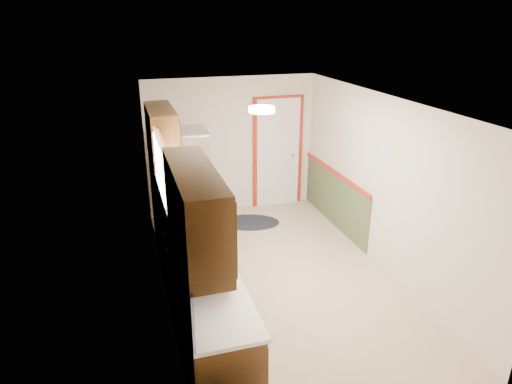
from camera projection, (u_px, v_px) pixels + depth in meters
room_shell at (279, 196)px, 5.84m from camera, size 3.20×5.20×2.52m
kitchen_run at (188, 246)px, 5.38m from camera, size 0.63×4.00×2.20m
back_wall_trim at (290, 162)px, 8.19m from camera, size 1.12×2.30×2.08m
ceiling_fixture at (262, 110)px, 5.16m from camera, size 0.30×0.30×0.06m
microwave at (205, 259)px, 4.45m from camera, size 0.40×0.62×0.39m
refrigerator at (186, 183)px, 7.26m from camera, size 0.74×0.73×1.72m
rug at (250, 222)px, 7.90m from camera, size 1.17×0.93×0.01m
cooktop at (179, 202)px, 6.31m from camera, size 0.47×0.56×0.02m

